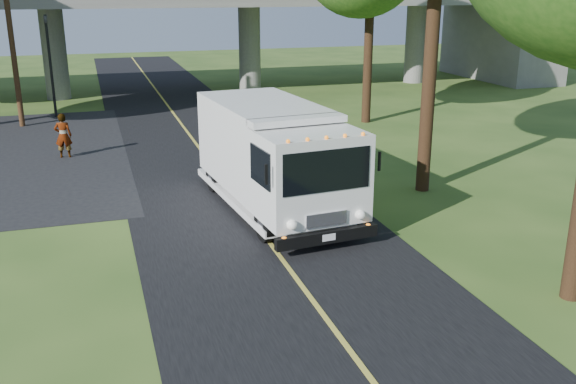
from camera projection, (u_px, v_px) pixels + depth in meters
name	position (u px, v px, depth m)	size (l,w,h in m)	color
ground	(358.00, 363.00, 11.70)	(120.00, 120.00, 0.00)	#33501C
road	(236.00, 198.00, 20.79)	(7.00, 90.00, 0.02)	black
lane_line	(236.00, 197.00, 20.78)	(0.12, 90.00, 0.01)	gold
overpass	(154.00, 20.00, 39.39)	(54.00, 10.00, 7.30)	slate
traffic_signal	(49.00, 55.00, 32.66)	(0.18, 0.22, 5.20)	black
utility_pole	(10.00, 30.00, 29.99)	(1.60, 0.26, 9.00)	#472D19
step_van	(274.00, 154.00, 19.26)	(3.52, 7.84, 3.19)	white
pedestrian	(63.00, 136.00, 25.41)	(0.66, 0.43, 1.80)	gray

